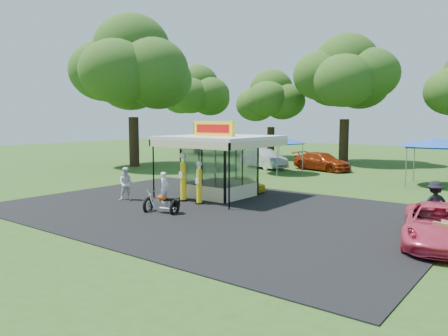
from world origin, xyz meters
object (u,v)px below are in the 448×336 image
(kiosk_car, at_px, (243,184))
(tent_east, at_px, (436,142))
(tent_west, at_px, (278,140))
(motorcycle, at_px, (163,197))
(spectator_west, at_px, (127,184))
(gas_station_kiosk, at_px, (220,165))
(gas_pump_right, at_px, (199,184))
(bg_car_b, at_px, (322,161))
(spectator_east_a, at_px, (435,204))
(gas_pump_left, at_px, (183,178))
(a_frame_sign, at_px, (445,238))
(bg_car_a, at_px, (264,159))
(pink_sedan, at_px, (440,225))

(kiosk_car, relative_size, tent_east, 0.63)
(kiosk_car, distance_m, tent_west, 9.65)
(motorcycle, xyz_separation_m, tent_east, (7.89, 16.39, 2.04))
(kiosk_car, distance_m, spectator_west, 6.87)
(gas_station_kiosk, distance_m, gas_pump_right, 2.49)
(bg_car_b, bearing_deg, gas_station_kiosk, -162.28)
(spectator_east_a, bearing_deg, tent_west, -73.20)
(gas_station_kiosk, xyz_separation_m, gas_pump_left, (-0.67, -2.22, -0.55))
(motorcycle, relative_size, a_frame_sign, 1.85)
(gas_pump_right, relative_size, bg_car_a, 0.44)
(bg_car_a, relative_size, bg_car_b, 0.96)
(kiosk_car, distance_m, pink_sedan, 12.71)
(gas_pump_left, bearing_deg, gas_station_kiosk, 73.26)
(a_frame_sign, xyz_separation_m, tent_east, (-3.57, 15.34, 2.27))
(pink_sedan, bearing_deg, motorcycle, 177.97)
(gas_pump_left, distance_m, tent_west, 13.64)
(gas_pump_left, distance_m, bg_car_b, 17.40)
(spectator_west, xyz_separation_m, spectator_east_a, (14.17, 3.68, 0.04))
(motorcycle, height_order, pink_sedan, motorcycle)
(tent_west, height_order, tent_east, tent_east)
(gas_pump_right, height_order, kiosk_car, gas_pump_right)
(tent_west, bearing_deg, gas_station_kiosk, -75.66)
(gas_pump_right, relative_size, motorcycle, 1.11)
(a_frame_sign, relative_size, kiosk_car, 0.38)
(a_frame_sign, bearing_deg, spectator_west, -160.30)
(gas_pump_right, height_order, pink_sedan, gas_pump_right)
(gas_pump_right, xyz_separation_m, motorcycle, (0.10, -2.61, -0.29))
(bg_car_b, bearing_deg, motorcycle, -161.43)
(bg_car_b, bearing_deg, pink_sedan, -130.76)
(gas_station_kiosk, height_order, bg_car_a, gas_station_kiosk)
(tent_east, bearing_deg, bg_car_b, 158.54)
(kiosk_car, xyz_separation_m, pink_sedan, (11.69, -5.00, 0.21))
(bg_car_a, bearing_deg, kiosk_car, -131.07)
(spectator_east_a, relative_size, tent_west, 0.44)
(bg_car_a, bearing_deg, tent_west, -108.16)
(spectator_west, xyz_separation_m, tent_east, (11.70, 15.31, 1.92))
(a_frame_sign, height_order, tent_west, tent_west)
(motorcycle, relative_size, bg_car_b, 0.38)
(kiosk_car, height_order, spectator_west, spectator_west)
(kiosk_car, bearing_deg, bg_car_b, 4.24)
(spectator_west, bearing_deg, tent_west, 40.93)
(motorcycle, height_order, tent_west, tent_west)
(motorcycle, bearing_deg, tent_east, 49.23)
(gas_pump_left, height_order, spectator_west, gas_pump_left)
(spectator_east_a, bearing_deg, a_frame_sign, 72.81)
(bg_car_b, bearing_deg, tent_west, 168.84)
(kiosk_car, height_order, pink_sedan, pink_sedan)
(gas_pump_left, xyz_separation_m, spectator_west, (-2.54, -1.64, -0.35))
(kiosk_car, relative_size, bg_car_b, 0.54)
(gas_pump_left, xyz_separation_m, motorcycle, (1.28, -2.72, -0.46))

